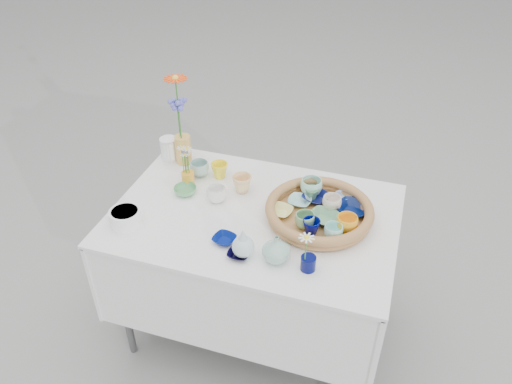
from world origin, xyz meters
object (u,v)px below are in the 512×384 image
(wicker_tray, at_px, (319,212))
(tall_vase_yellow, at_px, (183,150))
(bud_vase_seafoam, at_px, (276,249))
(display_table, at_px, (255,325))

(wicker_tray, bearing_deg, tall_vase_yellow, 161.93)
(tall_vase_yellow, bearing_deg, bud_vase_seafoam, -40.47)
(display_table, bearing_deg, wicker_tray, 10.12)
(bud_vase_seafoam, height_order, tall_vase_yellow, tall_vase_yellow)
(wicker_tray, distance_m, tall_vase_yellow, 0.80)
(display_table, distance_m, tall_vase_yellow, 1.01)
(display_table, relative_size, wicker_tray, 2.66)
(display_table, height_order, tall_vase_yellow, tall_vase_yellow)
(wicker_tray, relative_size, tall_vase_yellow, 3.14)
(wicker_tray, relative_size, bud_vase_seafoam, 4.01)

